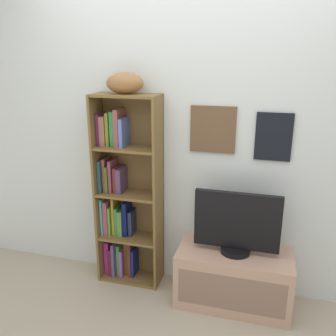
# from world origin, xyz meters

# --- Properties ---
(back_wall) EXTENTS (4.80, 0.08, 2.52)m
(back_wall) POSITION_xyz_m (0.00, 1.13, 1.26)
(back_wall) COLOR silver
(back_wall) RESTS_ON ground
(bookshelf) EXTENTS (0.52, 0.24, 1.57)m
(bookshelf) POSITION_xyz_m (-0.52, 1.01, 0.73)
(bookshelf) COLOR brown
(bookshelf) RESTS_ON ground
(football) EXTENTS (0.30, 0.19, 0.15)m
(football) POSITION_xyz_m (-0.46, 0.98, 1.65)
(football) COLOR olive
(football) RESTS_ON bookshelf
(tv_stand) EXTENTS (0.85, 0.42, 0.44)m
(tv_stand) POSITION_xyz_m (0.41, 0.89, 0.22)
(tv_stand) COLOR tan
(tv_stand) RESTS_ON ground
(television) EXTENTS (0.62, 0.22, 0.47)m
(television) POSITION_xyz_m (0.41, 0.89, 0.67)
(television) COLOR black
(television) RESTS_ON tv_stand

